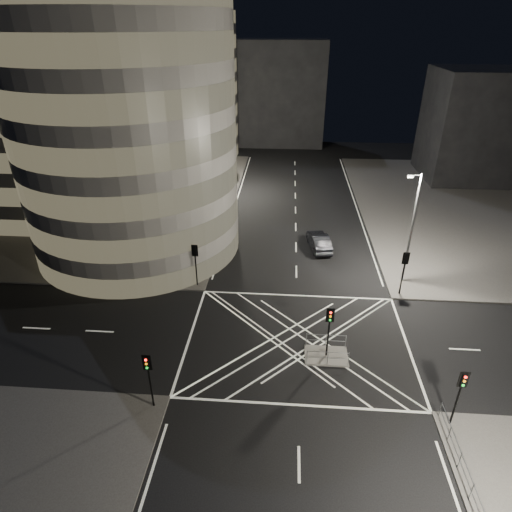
# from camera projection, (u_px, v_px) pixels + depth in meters

# --- Properties ---
(ground) EXTENTS (120.00, 120.00, 0.00)m
(ground) POSITION_uv_depth(u_px,v_px,m) (297.00, 341.00, 31.51)
(ground) COLOR black
(ground) RESTS_ON ground
(sidewalk_far_left) EXTENTS (42.00, 42.00, 0.15)m
(sidewalk_far_left) POSITION_uv_depth(u_px,v_px,m) (78.00, 197.00, 56.97)
(sidewalk_far_left) COLOR #484543
(sidewalk_far_left) RESTS_ON ground
(central_island) EXTENTS (3.00, 2.00, 0.15)m
(central_island) POSITION_uv_depth(u_px,v_px,m) (326.00, 356.00, 30.03)
(central_island) COLOR slate
(central_island) RESTS_ON ground
(office_tower_curved) EXTENTS (30.00, 29.00, 27.20)m
(office_tower_curved) POSITION_uv_depth(u_px,v_px,m) (96.00, 112.00, 43.13)
(office_tower_curved) COLOR gray
(office_tower_curved) RESTS_ON sidewalk_far_left
(office_block_rear) EXTENTS (24.00, 16.00, 22.00)m
(office_block_rear) POSITION_uv_depth(u_px,v_px,m) (152.00, 93.00, 64.26)
(office_block_rear) COLOR gray
(office_block_rear) RESTS_ON sidewalk_far_left
(building_right_far) EXTENTS (14.00, 12.00, 15.00)m
(building_right_far) POSITION_uv_depth(u_px,v_px,m) (480.00, 125.00, 61.03)
(building_right_far) COLOR black
(building_right_far) RESTS_ON sidewalk_far_right
(building_far_end) EXTENTS (18.00, 8.00, 18.00)m
(building_far_end) POSITION_uv_depth(u_px,v_px,m) (275.00, 94.00, 78.08)
(building_far_end) COLOR black
(building_far_end) RESTS_ON ground
(tree_a) EXTENTS (4.15, 4.15, 7.10)m
(tree_a) POSITION_uv_depth(u_px,v_px,m) (180.00, 226.00, 37.72)
(tree_a) COLOR black
(tree_a) RESTS_ON sidewalk_far_left
(tree_b) EXTENTS (3.94, 3.94, 7.07)m
(tree_b) POSITION_uv_depth(u_px,v_px,m) (194.00, 200.00, 42.92)
(tree_b) COLOR black
(tree_b) RESTS_ON sidewalk_far_left
(tree_c) EXTENTS (3.92, 3.92, 7.14)m
(tree_c) POSITION_uv_depth(u_px,v_px,m) (204.00, 180.00, 48.12)
(tree_c) COLOR black
(tree_c) RESTS_ON sidewalk_far_left
(tree_d) EXTENTS (4.92, 4.92, 7.83)m
(tree_d) POSITION_uv_depth(u_px,v_px,m) (213.00, 163.00, 53.30)
(tree_d) COLOR black
(tree_d) RESTS_ON sidewalk_far_left
(tree_e) EXTENTS (4.32, 4.32, 6.62)m
(tree_e) POSITION_uv_depth(u_px,v_px,m) (220.00, 157.00, 58.96)
(tree_e) COLOR black
(tree_e) RESTS_ON sidewalk_far_left
(traffic_signal_fl) EXTENTS (0.55, 0.22, 4.00)m
(traffic_signal_fl) POSITION_uv_depth(u_px,v_px,m) (195.00, 258.00, 36.62)
(traffic_signal_fl) COLOR black
(traffic_signal_fl) RESTS_ON sidewalk_far_left
(traffic_signal_nl) EXTENTS (0.55, 0.22, 4.00)m
(traffic_signal_nl) POSITION_uv_depth(u_px,v_px,m) (148.00, 371.00, 24.74)
(traffic_signal_nl) COLOR black
(traffic_signal_nl) RESTS_ON sidewalk_near_left
(traffic_signal_fr) EXTENTS (0.55, 0.22, 4.00)m
(traffic_signal_fr) POSITION_uv_depth(u_px,v_px,m) (404.00, 265.00, 35.46)
(traffic_signal_fr) COLOR black
(traffic_signal_fr) RESTS_ON sidewalk_far_right
(traffic_signal_nr) EXTENTS (0.55, 0.22, 4.00)m
(traffic_signal_nr) POSITION_uv_depth(u_px,v_px,m) (461.00, 389.00, 23.58)
(traffic_signal_nr) COLOR black
(traffic_signal_nr) RESTS_ON sidewalk_near_right
(traffic_signal_island) EXTENTS (0.55, 0.22, 4.00)m
(traffic_signal_island) POSITION_uv_depth(u_px,v_px,m) (329.00, 324.00, 28.66)
(traffic_signal_island) COLOR black
(traffic_signal_island) RESTS_ON central_island
(street_lamp_left_near) EXTENTS (1.25, 0.25, 10.00)m
(street_lamp_left_near) POSITION_uv_depth(u_px,v_px,m) (198.00, 206.00, 39.94)
(street_lamp_left_near) COLOR slate
(street_lamp_left_near) RESTS_ON sidewalk_far_left
(street_lamp_left_far) EXTENTS (1.25, 0.25, 10.00)m
(street_lamp_left_far) POSITION_uv_depth(u_px,v_px,m) (225.00, 154.00, 55.66)
(street_lamp_left_far) COLOR slate
(street_lamp_left_far) RESTS_ON sidewalk_far_left
(street_lamp_right_far) EXTENTS (1.25, 0.25, 10.00)m
(street_lamp_right_far) POSITION_uv_depth(u_px,v_px,m) (411.00, 226.00, 36.07)
(street_lamp_right_far) COLOR slate
(street_lamp_right_far) RESTS_ON sidewalk_far_right
(railing_near_right) EXTENTS (0.06, 11.70, 1.10)m
(railing_near_right) POSITION_uv_depth(u_px,v_px,m) (478.00, 508.00, 20.01)
(railing_near_right) COLOR slate
(railing_near_right) RESTS_ON sidewalk_near_right
(railing_island_south) EXTENTS (2.80, 0.06, 1.10)m
(railing_island_south) POSITION_uv_depth(u_px,v_px,m) (328.00, 358.00, 28.94)
(railing_island_south) COLOR slate
(railing_island_south) RESTS_ON central_island
(railing_island_north) EXTENTS (2.80, 0.06, 1.10)m
(railing_island_north) POSITION_uv_depth(u_px,v_px,m) (326.00, 340.00, 30.51)
(railing_island_north) COLOR slate
(railing_island_north) RESTS_ON central_island
(sedan) EXTENTS (2.59, 5.20, 1.64)m
(sedan) POSITION_uv_depth(u_px,v_px,m) (319.00, 241.00, 43.96)
(sedan) COLOR black
(sedan) RESTS_ON ground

